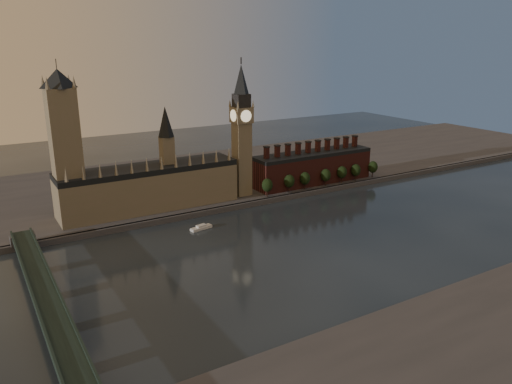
% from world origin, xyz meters
% --- Properties ---
extents(ground, '(900.00, 900.00, 0.00)m').
position_xyz_m(ground, '(0.00, 0.00, 0.00)').
color(ground, black).
rests_on(ground, ground).
extents(north_bank, '(900.00, 182.00, 4.00)m').
position_xyz_m(north_bank, '(0.00, 178.04, 2.00)').
color(north_bank, '#49494F').
rests_on(north_bank, ground).
extents(palace_of_westminster, '(130.00, 30.30, 74.00)m').
position_xyz_m(palace_of_westminster, '(-64.41, 114.91, 21.63)').
color(palace_of_westminster, '#786955').
rests_on(palace_of_westminster, north_bank).
extents(victoria_tower, '(24.00, 24.00, 108.00)m').
position_xyz_m(victoria_tower, '(-120.00, 115.00, 59.09)').
color(victoria_tower, '#786955').
rests_on(victoria_tower, north_bank).
extents(big_ben, '(15.00, 15.00, 107.00)m').
position_xyz_m(big_ben, '(10.00, 110.00, 56.83)').
color(big_ben, '#786955').
rests_on(big_ben, north_bank).
extents(chimney_block, '(110.00, 25.00, 37.00)m').
position_xyz_m(chimney_block, '(80.00, 110.00, 17.82)').
color(chimney_block, '#562421').
rests_on(chimney_block, north_bank).
extents(embankment_tree_0, '(8.60, 8.60, 14.88)m').
position_xyz_m(embankment_tree_0, '(23.96, 94.21, 13.47)').
color(embankment_tree_0, black).
rests_on(embankment_tree_0, north_bank).
extents(embankment_tree_1, '(8.60, 8.60, 14.88)m').
position_xyz_m(embankment_tree_1, '(45.78, 95.24, 13.47)').
color(embankment_tree_1, black).
rests_on(embankment_tree_1, north_bank).
extents(embankment_tree_2, '(8.60, 8.60, 14.88)m').
position_xyz_m(embankment_tree_2, '(61.66, 95.44, 13.47)').
color(embankment_tree_2, black).
rests_on(embankment_tree_2, north_bank).
extents(embankment_tree_3, '(8.60, 8.60, 14.88)m').
position_xyz_m(embankment_tree_3, '(82.92, 94.80, 13.47)').
color(embankment_tree_3, black).
rests_on(embankment_tree_3, north_bank).
extents(embankment_tree_4, '(8.60, 8.60, 14.88)m').
position_xyz_m(embankment_tree_4, '(101.06, 95.22, 13.47)').
color(embankment_tree_4, black).
rests_on(embankment_tree_4, north_bank).
extents(embankment_tree_5, '(8.60, 8.60, 14.88)m').
position_xyz_m(embankment_tree_5, '(116.31, 94.66, 13.47)').
color(embankment_tree_5, black).
rests_on(embankment_tree_5, north_bank).
extents(embankment_tree_6, '(8.60, 8.60, 14.88)m').
position_xyz_m(embankment_tree_6, '(137.31, 95.36, 13.47)').
color(embankment_tree_6, black).
rests_on(embankment_tree_6, north_bank).
extents(westminster_bridge, '(14.00, 200.00, 11.55)m').
position_xyz_m(westminster_bridge, '(-155.00, -2.70, 7.44)').
color(westminster_bridge, '#1C2C27').
rests_on(westminster_bridge, ground).
extents(river_boat, '(16.11, 7.13, 3.11)m').
position_xyz_m(river_boat, '(-46.97, 65.48, 1.19)').
color(river_boat, silver).
rests_on(river_boat, ground).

